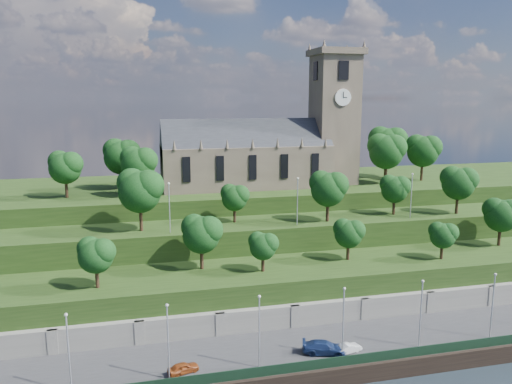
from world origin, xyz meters
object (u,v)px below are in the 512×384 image
object	(u,v)px
church	(270,147)
car_left	(183,368)
car_right	(324,347)
car_middle	(348,348)

from	to	relation	value
church	car_left	distance (m)	51.59
church	car_right	size ratio (longest dim) A/B	7.38
car_middle	car_right	world-z (taller)	car_right
car_left	car_middle	xyz separation A→B (m)	(19.51, -0.09, -0.03)
car_middle	car_right	size ratio (longest dim) A/B	0.65
car_right	car_left	bearing A→B (deg)	109.81
church	car_left	bearing A→B (deg)	-116.45
church	car_right	world-z (taller)	church
car_left	church	bearing A→B (deg)	-42.65
church	car_middle	xyz separation A→B (m)	(-1.68, -42.70, -19.96)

